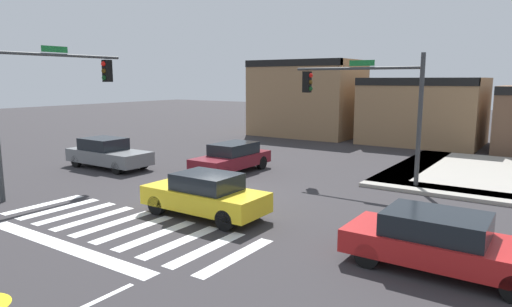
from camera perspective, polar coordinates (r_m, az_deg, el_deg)
ground_plane at (r=17.45m, az=-4.97°, el=-5.27°), size 120.00×120.00×0.00m
crosswalk_near at (r=14.39m, az=-16.46°, el=-8.82°), size 8.91×2.94×0.01m
curb_corner_northeast at (r=23.02m, az=28.04°, el=-2.57°), size 10.00×10.60×0.15m
storefront_row at (r=33.19m, az=18.79°, el=5.55°), size 26.06×6.16×5.85m
traffic_signal_southwest at (r=19.38m, az=-24.73°, el=7.43°), size 0.32×5.57×5.83m
traffic_signal_northeast at (r=19.68m, az=13.75°, el=7.12°), size 5.63×0.32×5.44m
car_red at (r=11.45m, az=22.52°, el=-10.28°), size 4.51×1.87×1.35m
car_maroon at (r=21.46m, az=-3.05°, el=-0.50°), size 1.70×4.38×1.40m
car_gray at (r=23.75m, az=-18.30°, el=0.02°), size 4.61×1.82×1.49m
car_yellow at (r=14.67m, az=-6.47°, el=-5.21°), size 4.19×1.70×1.43m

